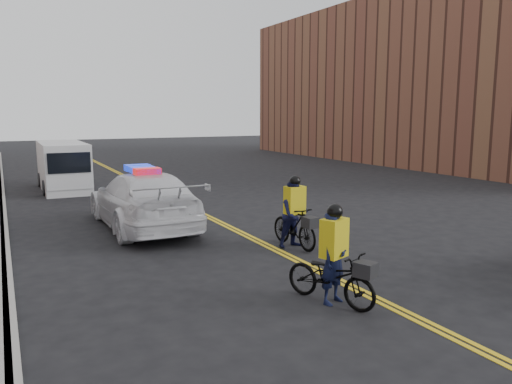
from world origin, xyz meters
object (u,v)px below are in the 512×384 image
at_px(police_cruiser, 143,200).
at_px(cargo_van, 63,167).
at_px(cyclist_far, 295,219).
at_px(cyclist_near, 334,269).

relative_size(police_cruiser, cargo_van, 1.15).
bearing_deg(cyclist_far, cargo_van, 103.48).
xyz_separation_m(police_cruiser, cargo_van, (-1.22, 9.03, 0.18)).
distance_m(cargo_van, cyclist_far, 13.56).
xyz_separation_m(cyclist_near, cyclist_far, (1.37, 3.56, 0.10)).
bearing_deg(cyclist_near, cyclist_far, 48.31).
relative_size(cargo_van, cyclist_near, 2.58).
relative_size(cargo_van, cyclist_far, 2.73).
height_order(police_cruiser, cyclist_far, cyclist_far).
xyz_separation_m(police_cruiser, cyclist_near, (1.49, -7.46, -0.21)).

